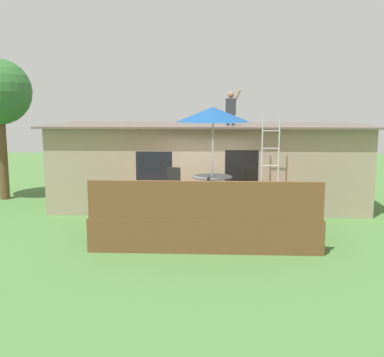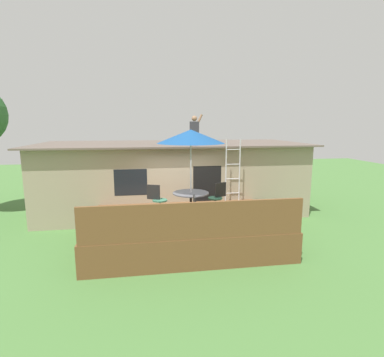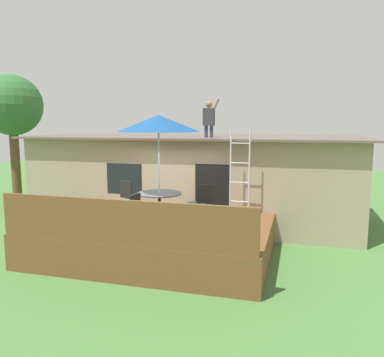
% 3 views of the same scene
% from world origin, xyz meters
% --- Properties ---
extents(ground_plane, '(40.00, 40.00, 0.00)m').
position_xyz_m(ground_plane, '(0.00, 0.00, 0.00)').
color(ground_plane, '#477538').
extents(house, '(10.50, 4.50, 2.75)m').
position_xyz_m(house, '(0.00, 3.60, 1.38)').
color(house, gray).
rests_on(house, ground).
extents(deck, '(5.44, 3.98, 0.80)m').
position_xyz_m(deck, '(0.00, 0.00, 0.40)').
color(deck, brown).
rests_on(deck, ground).
extents(deck_railing, '(5.34, 0.08, 0.90)m').
position_xyz_m(deck_railing, '(0.00, -1.94, 1.25)').
color(deck_railing, brown).
rests_on(deck_railing, deck).
extents(patio_table, '(1.04, 1.04, 0.74)m').
position_xyz_m(patio_table, '(0.16, -0.24, 1.39)').
color(patio_table, black).
rests_on(patio_table, deck).
extents(patio_umbrella, '(1.90, 1.90, 2.54)m').
position_xyz_m(patio_umbrella, '(0.16, -0.24, 3.15)').
color(patio_umbrella, silver).
rests_on(patio_umbrella, deck).
extents(step_ladder, '(0.52, 0.04, 2.20)m').
position_xyz_m(step_ladder, '(1.83, 1.17, 1.90)').
color(step_ladder, silver).
rests_on(step_ladder, deck).
extents(person_figure, '(0.47, 0.20, 1.11)m').
position_xyz_m(person_figure, '(0.72, 2.44, 3.35)').
color(person_figure, '#33384C').
rests_on(person_figure, house).
extents(patio_chair_left, '(0.60, 0.44, 0.92)m').
position_xyz_m(patio_chair_left, '(-0.78, 0.15, 1.26)').
color(patio_chair_left, black).
rests_on(patio_chair_left, deck).
extents(patio_chair_right, '(0.59, 0.44, 0.92)m').
position_xyz_m(patio_chair_right, '(1.04, 0.15, 1.26)').
color(patio_chair_right, black).
rests_on(patio_chair_right, deck).
extents(patio_chair_near, '(0.44, 0.62, 0.92)m').
position_xyz_m(patio_chair_near, '(0.09, -1.28, 1.26)').
color(patio_chair_near, black).
rests_on(patio_chair_near, deck).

